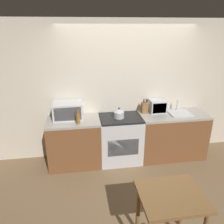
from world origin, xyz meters
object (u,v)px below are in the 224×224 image
Objects in this scene: stove_range at (120,139)px; microwave at (68,110)px; bottle at (78,118)px; kettle at (119,113)px; toaster_oven at (157,106)px; dining_table at (171,204)px.

microwave is (-0.94, 0.10, 0.60)m from stove_range.
stove_range is 0.96m from bottle.
bottle reaches higher than stove_range.
toaster_oven is (0.78, 0.18, 0.04)m from kettle.
bottle is (0.17, -0.28, -0.05)m from microwave.
microwave reaches higher than dining_table.
microwave is at bearing 120.04° from dining_table.
toaster_oven is (1.69, 0.05, -0.03)m from microwave.
stove_range is 0.96m from toaster_oven.
toaster_oven is at bearing 12.60° from kettle.
kettle is 0.26× the size of dining_table.
toaster_oven is at bearing 12.32° from bottle.
stove_range is 1.91m from dining_table.
dining_table is (1.15, -1.99, -0.42)m from microwave.
dining_table is at bearing -82.69° from kettle.
microwave is at bearing 174.09° from stove_range.
microwave is at bearing -178.14° from toaster_oven.
dining_table is (0.98, -1.71, -0.37)m from bottle.
stove_range is 2.99× the size of toaster_oven.
stove_range is at bearing 34.80° from kettle.
bottle reaches higher than toaster_oven.
kettle reaches higher than stove_range.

